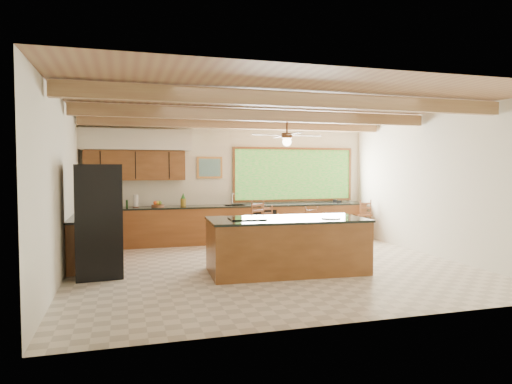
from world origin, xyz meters
name	(u,v)px	position (x,y,z in m)	size (l,w,h in m)	color
ground	(271,266)	(0.00, 0.00, 0.00)	(7.20, 7.20, 0.00)	beige
room_shell	(252,149)	(-0.17, 0.65, 2.21)	(7.27, 6.54, 3.02)	beige
counter_run	(204,227)	(-0.82, 2.52, 0.46)	(7.12, 3.10, 1.24)	brown
island	(287,245)	(0.12, -0.52, 0.48)	(2.81, 1.44, 0.98)	brown
refrigerator	(98,221)	(-3.05, 0.03, 0.95)	(0.81, 0.79, 1.90)	black
bar_stool_a	(253,221)	(0.10, 1.54, 0.68)	(0.54, 0.54, 1.14)	brown
bar_stool_b	(265,221)	(0.64, 2.40, 0.57)	(0.39, 0.39, 0.96)	brown
bar_stool_c	(311,224)	(1.48, 1.55, 0.57)	(0.40, 0.40, 0.96)	brown
bar_stool_d	(363,216)	(3.30, 2.39, 0.61)	(0.38, 0.38, 1.03)	brown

